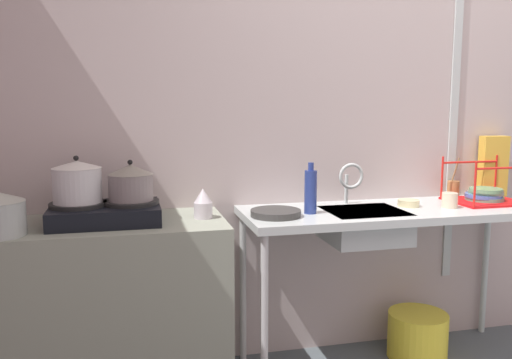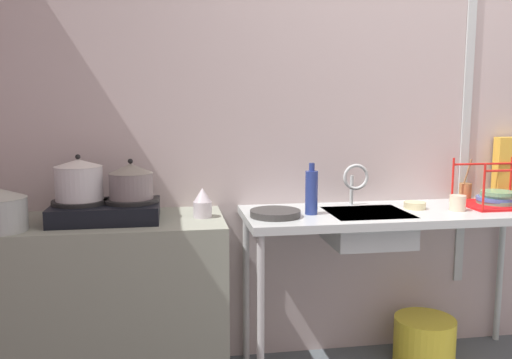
{
  "view_description": "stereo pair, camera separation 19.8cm",
  "coord_description": "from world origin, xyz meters",
  "px_view_note": "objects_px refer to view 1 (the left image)",
  "views": [
    {
      "loc": [
        -1.56,
        -1.35,
        1.41
      ],
      "look_at": [
        -0.95,
        1.16,
        1.05
      ],
      "focal_mm": 37.19,
      "sensor_mm": 36.0,
      "label": 1
    },
    {
      "loc": [
        -1.37,
        -1.39,
        1.41
      ],
      "look_at": [
        -0.95,
        1.16,
        1.05
      ],
      "focal_mm": 37.19,
      "sensor_mm": 36.0,
      "label": 2
    }
  ],
  "objects_px": {
    "utensil_jar": "(453,189)",
    "bucket_on_floor": "(417,335)",
    "pot_on_left_burner": "(77,182)",
    "cup_by_rack": "(450,200)",
    "pot_on_right_burner": "(131,182)",
    "percolator": "(203,204)",
    "stove": "(105,212)",
    "sink_basin": "(364,226)",
    "small_bowl_on_drainboard": "(408,203)",
    "dish_rack": "(485,195)",
    "faucet": "(350,178)",
    "frying_pan": "(276,213)",
    "cereal_box": "(493,166)",
    "bottle_by_sink": "(311,191)"
  },
  "relations": [
    {
      "from": "utensil_jar",
      "to": "bucket_on_floor",
      "type": "bearing_deg",
      "value": -148.18
    },
    {
      "from": "utensil_jar",
      "to": "bucket_on_floor",
      "type": "distance_m",
      "value": 0.87
    },
    {
      "from": "pot_on_left_burner",
      "to": "cup_by_rack",
      "type": "distance_m",
      "value": 1.89
    },
    {
      "from": "pot_on_right_burner",
      "to": "percolator",
      "type": "relative_size",
      "value": 1.44
    },
    {
      "from": "bucket_on_floor",
      "to": "stove",
      "type": "bearing_deg",
      "value": -179.1
    },
    {
      "from": "bucket_on_floor",
      "to": "sink_basin",
      "type": "bearing_deg",
      "value": -172.21
    },
    {
      "from": "pot_on_right_burner",
      "to": "small_bowl_on_drainboard",
      "type": "xyz_separation_m",
      "value": [
        1.45,
        0.03,
        -0.17
      ]
    },
    {
      "from": "dish_rack",
      "to": "faucet",
      "type": "bearing_deg",
      "value": 172.63
    },
    {
      "from": "frying_pan",
      "to": "stove",
      "type": "bearing_deg",
      "value": 176.36
    },
    {
      "from": "stove",
      "to": "faucet",
      "type": "bearing_deg",
      "value": 5.92
    },
    {
      "from": "sink_basin",
      "to": "small_bowl_on_drainboard",
      "type": "xyz_separation_m",
      "value": [
        0.28,
        0.05,
        0.1
      ]
    },
    {
      "from": "pot_on_left_burner",
      "to": "cup_by_rack",
      "type": "bearing_deg",
      "value": -1.77
    },
    {
      "from": "utensil_jar",
      "to": "bucket_on_floor",
      "type": "xyz_separation_m",
      "value": [
        -0.31,
        -0.19,
        -0.79
      ]
    },
    {
      "from": "pot_on_right_burner",
      "to": "faucet",
      "type": "distance_m",
      "value": 1.17
    },
    {
      "from": "faucet",
      "to": "frying_pan",
      "type": "distance_m",
      "value": 0.52
    },
    {
      "from": "stove",
      "to": "frying_pan",
      "type": "distance_m",
      "value": 0.81
    },
    {
      "from": "pot_on_left_burner",
      "to": "percolator",
      "type": "bearing_deg",
      "value": -0.72
    },
    {
      "from": "pot_on_left_burner",
      "to": "cup_by_rack",
      "type": "xyz_separation_m",
      "value": [
        1.88,
        -0.06,
        -0.16
      ]
    },
    {
      "from": "sink_basin",
      "to": "cereal_box",
      "type": "distance_m",
      "value": 1.01
    },
    {
      "from": "pot_on_left_burner",
      "to": "sink_basin",
      "type": "xyz_separation_m",
      "value": [
        1.41,
        -0.02,
        -0.28
      ]
    },
    {
      "from": "dish_rack",
      "to": "bottle_by_sink",
      "type": "bearing_deg",
      "value": -176.89
    },
    {
      "from": "pot_on_left_burner",
      "to": "bottle_by_sink",
      "type": "bearing_deg",
      "value": -1.25
    },
    {
      "from": "frying_pan",
      "to": "dish_rack",
      "type": "distance_m",
      "value": 1.25
    },
    {
      "from": "percolator",
      "to": "bottle_by_sink",
      "type": "bearing_deg",
      "value": -1.81
    },
    {
      "from": "cereal_box",
      "to": "frying_pan",
      "type": "bearing_deg",
      "value": -165.39
    },
    {
      "from": "pot_on_right_burner",
      "to": "small_bowl_on_drainboard",
      "type": "bearing_deg",
      "value": 1.01
    },
    {
      "from": "pot_on_right_burner",
      "to": "dish_rack",
      "type": "bearing_deg",
      "value": 0.98
    },
    {
      "from": "stove",
      "to": "utensil_jar",
      "type": "xyz_separation_m",
      "value": [
        1.97,
        0.22,
        0.0
      ]
    },
    {
      "from": "stove",
      "to": "cereal_box",
      "type": "relative_size",
      "value": 1.38
    },
    {
      "from": "frying_pan",
      "to": "small_bowl_on_drainboard",
      "type": "bearing_deg",
      "value": 5.73
    },
    {
      "from": "stove",
      "to": "frying_pan",
      "type": "xyz_separation_m",
      "value": [
        0.81,
        -0.05,
        -0.03
      ]
    },
    {
      "from": "small_bowl_on_drainboard",
      "to": "bottle_by_sink",
      "type": "relative_size",
      "value": 0.44
    },
    {
      "from": "cup_by_rack",
      "to": "small_bowl_on_drainboard",
      "type": "xyz_separation_m",
      "value": [
        -0.19,
        0.08,
        -0.02
      ]
    },
    {
      "from": "sink_basin",
      "to": "utensil_jar",
      "type": "xyz_separation_m",
      "value": [
        0.68,
        0.24,
        0.13
      ]
    },
    {
      "from": "pot_on_right_burner",
      "to": "bucket_on_floor",
      "type": "bearing_deg",
      "value": 0.97
    },
    {
      "from": "small_bowl_on_drainboard",
      "to": "utensil_jar",
      "type": "relative_size",
      "value": 0.48
    },
    {
      "from": "frying_pan",
      "to": "bucket_on_floor",
      "type": "bearing_deg",
      "value": 5.18
    },
    {
      "from": "dish_rack",
      "to": "small_bowl_on_drainboard",
      "type": "xyz_separation_m",
      "value": [
        -0.48,
        -0.01,
        -0.02
      ]
    },
    {
      "from": "utensil_jar",
      "to": "pot_on_right_burner",
      "type": "bearing_deg",
      "value": -173.26
    },
    {
      "from": "frying_pan",
      "to": "utensil_jar",
      "type": "distance_m",
      "value": 1.2
    },
    {
      "from": "cup_by_rack",
      "to": "dish_rack",
      "type": "bearing_deg",
      "value": 17.85
    },
    {
      "from": "pot_on_right_burner",
      "to": "small_bowl_on_drainboard",
      "type": "height_order",
      "value": "pot_on_right_burner"
    },
    {
      "from": "sink_basin",
      "to": "bucket_on_floor",
      "type": "relative_size",
      "value": 1.22
    },
    {
      "from": "frying_pan",
      "to": "cereal_box",
      "type": "bearing_deg",
      "value": 10.65
    },
    {
      "from": "faucet",
      "to": "bucket_on_floor",
      "type": "relative_size",
      "value": 0.7
    },
    {
      "from": "bottle_by_sink",
      "to": "cereal_box",
      "type": "relative_size",
      "value": 0.72
    },
    {
      "from": "pot_on_left_burner",
      "to": "sink_basin",
      "type": "height_order",
      "value": "pot_on_left_burner"
    },
    {
      "from": "cup_by_rack",
      "to": "utensil_jar",
      "type": "bearing_deg",
      "value": 53.3
    },
    {
      "from": "faucet",
      "to": "cup_by_rack",
      "type": "xyz_separation_m",
      "value": [
        0.49,
        -0.19,
        -0.11
      ]
    },
    {
      "from": "bottle_by_sink",
      "to": "utensil_jar",
      "type": "xyz_separation_m",
      "value": [
        0.98,
        0.24,
        -0.06
      ]
    }
  ]
}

